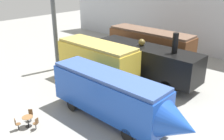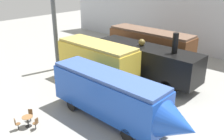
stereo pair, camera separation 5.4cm
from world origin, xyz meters
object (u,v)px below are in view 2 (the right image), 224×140
(cafe_chair_0, at_px, (30,114))
(passenger_coach_wooden, at_px, (150,44))
(cafe_table_near, at_px, (28,119))
(streamlined_locomotive, at_px, (116,97))
(visitor_person, at_px, (91,85))
(steam_locomotive, at_px, (146,60))
(passenger_coach_vintage, at_px, (97,59))

(cafe_chair_0, bearing_deg, passenger_coach_wooden, 136.75)
(cafe_table_near, relative_size, cafe_chair_0, 0.87)
(passenger_coach_wooden, height_order, streamlined_locomotive, passenger_coach_wooden)
(visitor_person, bearing_deg, cafe_table_near, -86.28)
(steam_locomotive, xyz_separation_m, cafe_chair_0, (-1.72, -11.36, -1.61))
(cafe_table_near, relative_size, visitor_person, 0.48)
(passenger_coach_vintage, distance_m, cafe_chair_0, 8.15)
(passenger_coach_wooden, xyz_separation_m, streamlined_locomotive, (5.34, -11.66, -0.24))
(streamlined_locomotive, relative_size, visitor_person, 7.00)
(steam_locomotive, xyz_separation_m, streamlined_locomotive, (2.86, -7.40, -0.12))
(steam_locomotive, bearing_deg, cafe_table_near, -95.72)
(cafe_chair_0, distance_m, visitor_person, 5.78)
(passenger_coach_vintage, xyz_separation_m, visitor_person, (1.40, -2.08, -1.49))
(cafe_table_near, xyz_separation_m, visitor_person, (-0.41, 6.27, 0.30))
(steam_locomotive, relative_size, streamlined_locomotive, 0.96)
(passenger_coach_wooden, relative_size, visitor_person, 6.27)
(passenger_coach_vintage, bearing_deg, visitor_person, -56.00)
(cafe_chair_0, relative_size, visitor_person, 0.55)
(passenger_coach_wooden, relative_size, steam_locomotive, 0.93)
(steam_locomotive, bearing_deg, passenger_coach_vintage, -130.39)
(passenger_coach_vintage, bearing_deg, cafe_table_near, -77.78)
(visitor_person, bearing_deg, streamlined_locomotive, -21.94)
(streamlined_locomotive, bearing_deg, cafe_chair_0, -139.09)
(cafe_chair_0, bearing_deg, visitor_person, 132.76)
(passenger_coach_wooden, xyz_separation_m, steam_locomotive, (2.48, -4.26, -0.12))
(passenger_coach_vintage, xyz_separation_m, cafe_chair_0, (1.28, -7.84, -1.84))
(passenger_coach_vintage, bearing_deg, cafe_chair_0, -80.74)
(streamlined_locomotive, xyz_separation_m, cafe_table_near, (-4.05, -4.48, -1.44))
(passenger_coach_vintage, height_order, visitor_person, passenger_coach_vintage)
(streamlined_locomotive, bearing_deg, passenger_coach_wooden, 114.59)
(passenger_coach_wooden, xyz_separation_m, cafe_chair_0, (0.76, -15.63, -1.73))
(steam_locomotive, relative_size, cafe_chair_0, 12.29)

